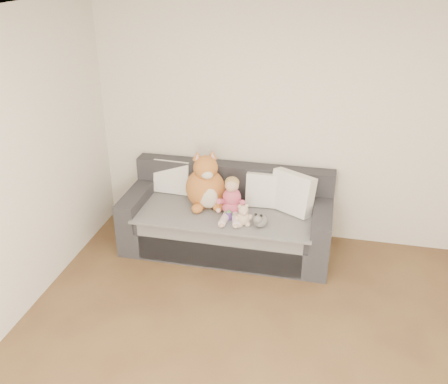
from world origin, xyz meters
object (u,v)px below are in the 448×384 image
object	(u,v)px
teddy_bear	(243,217)
sofa	(228,221)
sippy_cup	(229,214)
toddler	(232,200)
plush_cat	(206,186)

from	to	relation	value
teddy_bear	sofa	bearing A→B (deg)	102.93
sofa	teddy_bear	world-z (taller)	sofa
teddy_bear	sippy_cup	world-z (taller)	teddy_bear
teddy_bear	sippy_cup	bearing A→B (deg)	133.27
toddler	plush_cat	size ratio (longest dim) A/B	0.66
plush_cat	teddy_bear	bearing A→B (deg)	-57.59
teddy_bear	sippy_cup	distance (m)	0.18
plush_cat	teddy_bear	xyz separation A→B (m)	(0.47, -0.33, -0.14)
sofa	toddler	size ratio (longest dim) A/B	5.09
toddler	sippy_cup	world-z (taller)	toddler
sippy_cup	plush_cat	bearing A→B (deg)	140.34
sofa	sippy_cup	bearing A→B (deg)	-75.76
sofa	plush_cat	size ratio (longest dim) A/B	3.38
sippy_cup	sofa	bearing A→B (deg)	104.24
sofa	plush_cat	world-z (taller)	plush_cat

